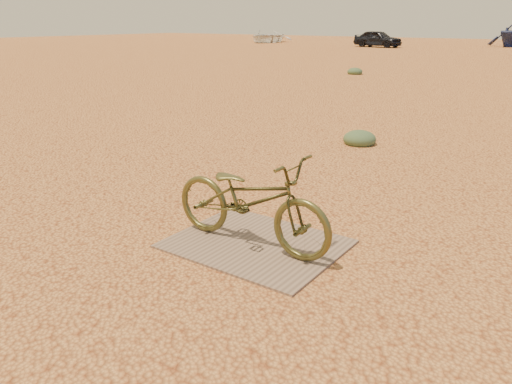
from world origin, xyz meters
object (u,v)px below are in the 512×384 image
Objects in this scene: car at (378,39)px; boat_near_left at (266,36)px; bicycle at (250,200)px; plywood_board at (256,244)px.

car reaches higher than boat_near_left.
car is (-13.53, 36.33, 0.18)m from bicycle.
car is at bearing 20.09° from bicycle.
boat_near_left is (-25.89, 38.60, 0.09)m from bicycle.
boat_near_left is at bearing 123.91° from plywood_board.
plywood_board is 0.42× the size of car.
plywood_board is at bearing -151.42° from car.
car is 12.57m from boat_near_left.
plywood_board is at bearing -27.87° from bicycle.
boat_near_left is (-25.92, 38.55, 0.55)m from plywood_board.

